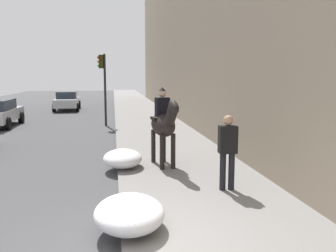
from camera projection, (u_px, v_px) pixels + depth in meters
The scene contains 7 objects.
sidewalk_slab at pixel (241, 245), 5.71m from camera, with size 120.00×3.72×0.12m, color slate.
mounted_horse_near at pixel (164, 123), 10.26m from camera, with size 2.15×0.79×2.24m.
pedestrian_greeting at pixel (228, 147), 8.13m from camera, with size 0.28×0.41×1.70m.
car_mid_lane at pixel (67, 100), 28.29m from camera, with size 4.61×2.02×1.44m.
traffic_light_near_curb at pixel (103, 78), 19.19m from camera, with size 0.20×0.44×3.80m.
snow_pile_near at pixel (129, 213), 6.14m from camera, with size 1.54×1.19×0.53m, color white.
snow_pile_far at pixel (123, 158), 10.27m from camera, with size 1.42×1.09×0.49m, color white.
Camera 1 is at (-5.17, 0.08, 2.70)m, focal length 38.92 mm.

